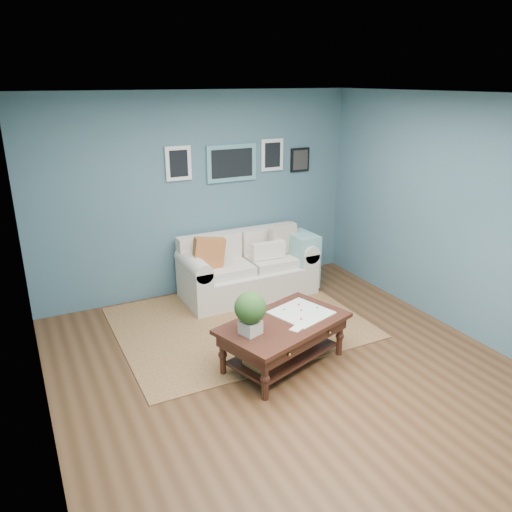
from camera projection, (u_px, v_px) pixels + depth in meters
room_shell at (294, 246)px, 4.64m from camera, size 5.00×5.02×2.70m
area_rug at (238, 322)px, 6.12m from camera, size 2.86×2.28×0.01m
loveseat at (252, 267)px, 6.85m from camera, size 1.84×0.83×0.94m
coffee_table at (278, 331)px, 5.07m from camera, size 1.50×1.14×0.93m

